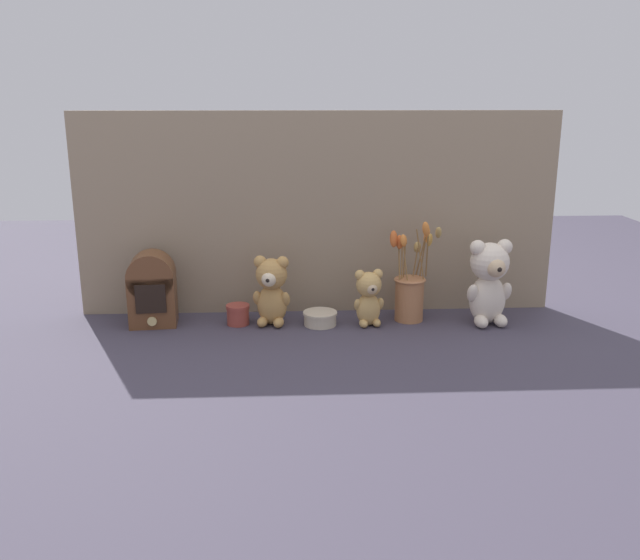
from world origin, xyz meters
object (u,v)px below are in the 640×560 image
(teddy_bear_large, at_px, (489,281))
(flower_vase, at_px, (410,290))
(vintage_radio, at_px, (152,288))
(decorative_tin_short, at_px, (238,314))
(teddy_bear_medium, at_px, (272,289))
(decorative_tin_tall, at_px, (319,318))
(teddy_bear_small, at_px, (369,296))

(teddy_bear_large, relative_size, flower_vase, 0.82)
(vintage_radio, distance_m, decorative_tin_short, 0.29)
(teddy_bear_medium, bearing_deg, teddy_bear_large, -2.47)
(vintage_radio, bearing_deg, decorative_tin_tall, -3.47)
(teddy_bear_small, xyz_separation_m, flower_vase, (0.14, 0.04, 0.01))
(teddy_bear_large, relative_size, vintage_radio, 1.16)
(teddy_bear_medium, xyz_separation_m, teddy_bear_small, (0.32, -0.02, -0.02))
(vintage_radio, distance_m, decorative_tin_tall, 0.56)
(teddy_bear_medium, bearing_deg, decorative_tin_tall, -4.77)
(vintage_radio, bearing_deg, teddy_bear_large, -2.64)
(decorative_tin_short, bearing_deg, teddy_bear_medium, -3.90)
(teddy_bear_small, bearing_deg, teddy_bear_medium, 176.22)
(teddy_bear_small, bearing_deg, vintage_radio, 176.67)
(flower_vase, height_order, decorative_tin_short, flower_vase)
(teddy_bear_large, xyz_separation_m, decorative_tin_tall, (-0.56, 0.02, -0.13))
(teddy_bear_small, bearing_deg, decorative_tin_short, 176.19)
(teddy_bear_large, height_order, flower_vase, flower_vase)
(teddy_bear_large, xyz_separation_m, teddy_bear_small, (-0.39, 0.01, -0.05))
(decorative_tin_short, bearing_deg, vintage_radio, 177.43)
(flower_vase, bearing_deg, vintage_radio, -179.87)
(flower_vase, bearing_deg, teddy_bear_medium, -177.26)
(teddy_bear_large, height_order, decorative_tin_tall, teddy_bear_large)
(decorative_tin_tall, relative_size, decorative_tin_short, 1.45)
(teddy_bear_medium, bearing_deg, decorative_tin_short, 176.10)
(decorative_tin_tall, bearing_deg, vintage_radio, 176.53)
(decorative_tin_tall, bearing_deg, teddy_bear_medium, 175.23)
(teddy_bear_medium, distance_m, flower_vase, 0.46)
(teddy_bear_large, distance_m, decorative_tin_short, 0.83)
(teddy_bear_small, relative_size, vintage_radio, 0.77)
(teddy_bear_small, xyz_separation_m, decorative_tin_short, (-0.43, 0.03, -0.06))
(flower_vase, distance_m, decorative_tin_short, 0.58)
(flower_vase, bearing_deg, decorative_tin_short, -178.57)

